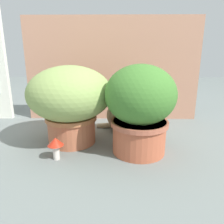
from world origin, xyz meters
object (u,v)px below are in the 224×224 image
object	(u,v)px
grass_planter	(70,99)
cat	(129,114)
leafy_planter	(140,106)
mushroom_ornament_red	(56,144)

from	to	relation	value
grass_planter	cat	bearing A→B (deg)	26.68
leafy_planter	mushroom_ornament_red	world-z (taller)	leafy_planter
leafy_planter	cat	bearing A→B (deg)	97.53
mushroom_ornament_red	cat	bearing A→B (deg)	45.28
leafy_planter	cat	size ratio (longest dim) A/B	1.24
grass_planter	cat	size ratio (longest dim) A/B	1.26
grass_planter	mushroom_ornament_red	size ratio (longest dim) A/B	4.12
grass_planter	leafy_planter	distance (m)	0.40
leafy_planter	mushroom_ornament_red	size ratio (longest dim) A/B	4.04
cat	mushroom_ornament_red	world-z (taller)	cat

